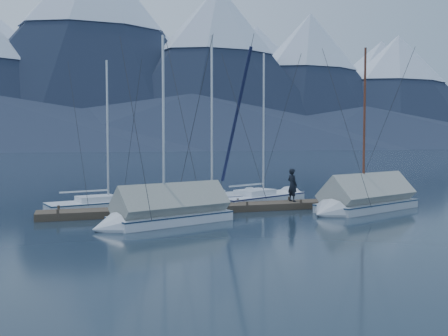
{
  "coord_description": "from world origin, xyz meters",
  "views": [
    {
      "loc": [
        -7.45,
        -20.86,
        3.46
      ],
      "look_at": [
        0.0,
        2.0,
        2.2
      ],
      "focal_mm": 38.0,
      "sensor_mm": 36.0,
      "label": 1
    }
  ],
  "objects_px": {
    "sailboat_open_mid": "(220,200)",
    "person": "(292,185)",
    "sailboat_covered_far": "(161,214)",
    "sailboat_open_left": "(117,205)",
    "sailboat_covered_near": "(361,202)",
    "sailboat_open_right": "(269,198)"
  },
  "relations": [
    {
      "from": "sailboat_open_mid",
      "to": "person",
      "type": "relative_size",
      "value": 5.9
    },
    {
      "from": "sailboat_open_mid",
      "to": "person",
      "type": "height_order",
      "value": "sailboat_open_mid"
    },
    {
      "from": "sailboat_open_right",
      "to": "sailboat_open_left",
      "type": "bearing_deg",
      "value": -179.53
    },
    {
      "from": "sailboat_open_left",
      "to": "sailboat_covered_far",
      "type": "bearing_deg",
      "value": -77.69
    },
    {
      "from": "sailboat_open_right",
      "to": "sailboat_covered_near",
      "type": "height_order",
      "value": "sailboat_open_right"
    },
    {
      "from": "sailboat_open_mid",
      "to": "person",
      "type": "bearing_deg",
      "value": -42.79
    },
    {
      "from": "sailboat_open_right",
      "to": "sailboat_covered_far",
      "type": "distance_m",
      "value": 9.78
    },
    {
      "from": "sailboat_open_right",
      "to": "person",
      "type": "relative_size",
      "value": 5.41
    },
    {
      "from": "sailboat_open_left",
      "to": "sailboat_open_right",
      "type": "xyz_separation_m",
      "value": [
        8.94,
        0.07,
        0.02
      ]
    },
    {
      "from": "sailboat_open_left",
      "to": "sailboat_covered_far",
      "type": "height_order",
      "value": "sailboat_covered_far"
    },
    {
      "from": "sailboat_covered_near",
      "to": "person",
      "type": "relative_size",
      "value": 5.21
    },
    {
      "from": "sailboat_covered_far",
      "to": "sailboat_open_left",
      "type": "bearing_deg",
      "value": 102.31
    },
    {
      "from": "sailboat_open_right",
      "to": "sailboat_covered_far",
      "type": "height_order",
      "value": "sailboat_open_right"
    },
    {
      "from": "person",
      "to": "sailboat_open_mid",
      "type": "bearing_deg",
      "value": 31.38
    },
    {
      "from": "sailboat_open_mid",
      "to": "sailboat_open_right",
      "type": "bearing_deg",
      "value": 3.42
    },
    {
      "from": "sailboat_covered_near",
      "to": "person",
      "type": "distance_m",
      "value": 3.65
    },
    {
      "from": "sailboat_covered_near",
      "to": "sailboat_covered_far",
      "type": "xyz_separation_m",
      "value": [
        -10.5,
        -0.88,
        -0.03
      ]
    },
    {
      "from": "sailboat_open_right",
      "to": "sailboat_covered_near",
      "type": "relative_size",
      "value": 1.04
    },
    {
      "from": "sailboat_covered_near",
      "to": "sailboat_covered_far",
      "type": "bearing_deg",
      "value": -175.22
    },
    {
      "from": "sailboat_open_mid",
      "to": "sailboat_open_right",
      "type": "height_order",
      "value": "sailboat_open_mid"
    },
    {
      "from": "sailboat_open_mid",
      "to": "sailboat_open_right",
      "type": "relative_size",
      "value": 1.09
    },
    {
      "from": "person",
      "to": "sailboat_open_right",
      "type": "bearing_deg",
      "value": -15.43
    }
  ]
}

